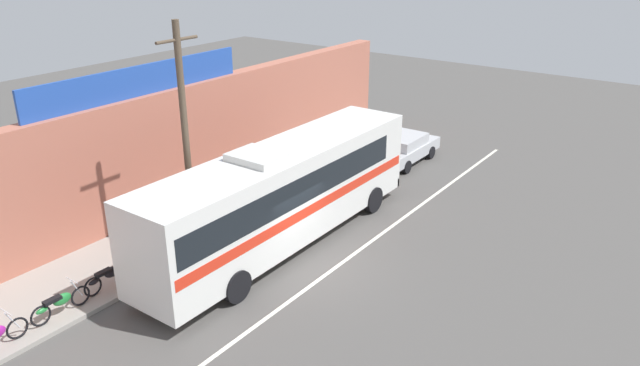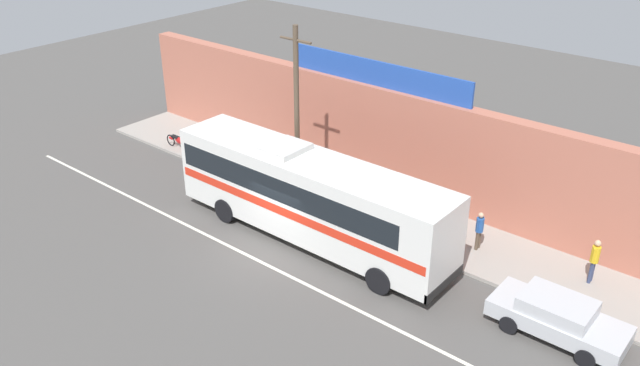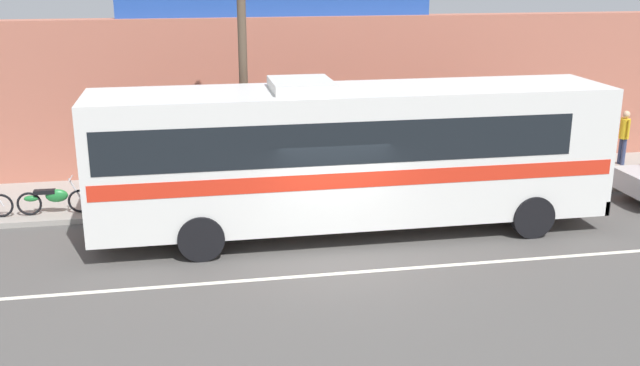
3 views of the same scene
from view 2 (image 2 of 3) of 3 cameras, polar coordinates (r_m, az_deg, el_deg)
ground_plane at (r=25.81m, az=-4.41°, el=-5.89°), size 70.00×70.00×0.00m
sidewalk_slab at (r=29.19m, az=2.62°, el=-1.50°), size 30.00×3.60×0.14m
storefront_facade at (r=29.76m, az=5.22°, el=3.98°), size 30.00×0.70×4.80m
storefront_billboard at (r=28.93m, az=4.89°, el=9.54°), size 9.41×0.12×1.10m
road_center_stripe at (r=25.34m, az=-5.66°, el=-6.63°), size 30.00×0.14×0.01m
intercity_bus at (r=25.47m, az=-1.04°, el=-0.90°), size 12.30×2.60×3.78m
parked_car at (r=22.55m, az=20.03°, el=-10.90°), size 4.27×1.85×1.37m
utility_pole at (r=27.36m, az=-2.03°, el=5.96°), size 1.60×0.22×7.79m
motorcycle_red at (r=34.69m, az=-12.29°, el=3.60°), size 1.88×0.56×0.94m
motorcycle_green at (r=32.16m, az=-8.25°, el=2.05°), size 1.87×0.56×0.94m
motorcycle_purple at (r=31.05m, az=-5.83°, el=1.25°), size 1.94×0.56×0.94m
motorcycle_black at (r=33.51m, az=-10.53°, el=2.92°), size 1.88×0.56×0.94m
pedestrian_by_curb at (r=27.27m, az=9.25°, el=-1.62°), size 0.30×0.48×1.63m
pedestrian_near_shop at (r=25.86m, az=13.75°, el=-3.84°), size 0.30×0.48×1.60m
pedestrian_far_left at (r=25.16m, az=22.85°, el=-6.03°), size 0.30×0.48×1.74m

